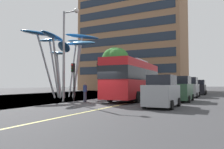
{
  "coord_description": "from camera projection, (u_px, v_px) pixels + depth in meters",
  "views": [
    {
      "loc": [
        8.19,
        -13.23,
        1.57
      ],
      "look_at": [
        -1.59,
        5.79,
        2.5
      ],
      "focal_mm": 34.38,
      "sensor_mm": 36.0,
      "label": 1
    }
  ],
  "objects": [
    {
      "name": "ground",
      "position": [
        86.0,
        106.0,
        15.75
      ],
      "size": [
        120.0,
        240.0,
        0.1
      ],
      "color": "#38383A"
    },
    {
      "name": "tree_pavement_near",
      "position": [
        115.0,
        59.0,
        37.95
      ],
      "size": [
        4.93,
        4.45,
        8.07
      ],
      "color": "brown",
      "rests_on": "ground"
    },
    {
      "name": "leaf_sculpture",
      "position": [
        63.0,
        46.0,
        24.49
      ],
      "size": [
        8.95,
        9.66,
        7.49
      ],
      "color": "#9EA0A5",
      "rests_on": "ground"
    },
    {
      "name": "street_lamp",
      "position": [
        67.0,
        43.0,
        19.06
      ],
      "size": [
        1.7,
        0.44,
        8.19
      ],
      "color": "gray",
      "rests_on": "ground"
    },
    {
      "name": "car_side_street",
      "position": [
        199.0,
        88.0,
        31.29
      ],
      "size": [
        1.98,
        3.8,
        2.13
      ],
      "color": "black",
      "rests_on": "ground"
    },
    {
      "name": "car_parked_far",
      "position": [
        190.0,
        88.0,
        25.42
      ],
      "size": [
        1.98,
        4.36,
        2.34
      ],
      "color": "gray",
      "rests_on": "ground"
    },
    {
      "name": "backdrop_building",
      "position": [
        133.0,
        44.0,
        52.16
      ],
      "size": [
        24.15,
        12.05,
        22.48
      ],
      "color": "#936B4C",
      "rests_on": "ground"
    },
    {
      "name": "no_entry_sign",
      "position": [
        102.0,
        83.0,
        24.41
      ],
      "size": [
        0.6,
        0.12,
        2.46
      ],
      "color": "gray",
      "rests_on": "ground"
    },
    {
      "name": "red_bus",
      "position": [
        134.0,
        78.0,
        20.88
      ],
      "size": [
        3.2,
        10.78,
        3.87
      ],
      "color": "red",
      "rests_on": "ground"
    },
    {
      "name": "car_parked_mid",
      "position": [
        180.0,
        89.0,
        19.4
      ],
      "size": [
        2.08,
        4.16,
        2.25
      ],
      "color": "#2D5138",
      "rests_on": "ground"
    },
    {
      "name": "car_parked_near",
      "position": [
        162.0,
        92.0,
        14.31
      ],
      "size": [
        1.9,
        3.82,
        2.15
      ],
      "color": "gray",
      "rests_on": "ground"
    },
    {
      "name": "traffic_light_kerb_far",
      "position": [
        99.0,
        72.0,
        23.37
      ],
      "size": [
        0.28,
        0.42,
        3.92
      ],
      "color": "black",
      "rests_on": "ground"
    },
    {
      "name": "traffic_light_kerb_near",
      "position": [
        73.0,
        74.0,
        19.45
      ],
      "size": [
        0.28,
        0.42,
        3.43
      ],
      "color": "black",
      "rests_on": "ground"
    },
    {
      "name": "pedestrian",
      "position": [
        85.0,
        92.0,
        18.69
      ],
      "size": [
        0.34,
        0.34,
        1.67
      ],
      "color": "#2D3342",
      "rests_on": "ground"
    }
  ]
}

